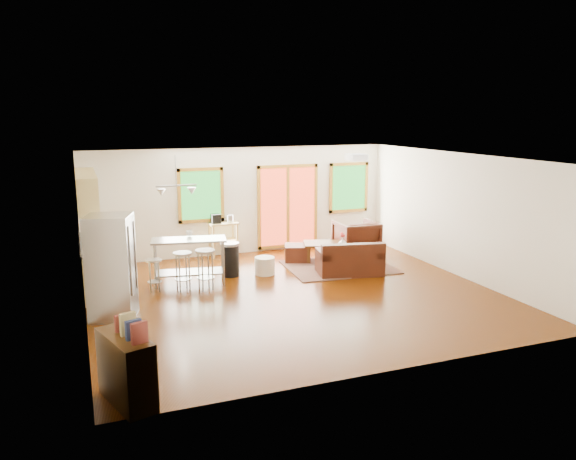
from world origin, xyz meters
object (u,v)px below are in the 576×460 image
object	(u,v)px
loveseat	(350,261)
armchair	(356,237)
coffee_table	(328,245)
kitchen_cart	(222,227)
ottoman	(297,253)
refrigerator	(112,267)
island	(189,253)
rug	(339,267)

from	to	relation	value
loveseat	armchair	world-z (taller)	armchair
coffee_table	kitchen_cart	size ratio (longest dim) A/B	1.20
armchair	ottoman	bearing A→B (deg)	-0.26
ottoman	kitchen_cart	bearing A→B (deg)	145.25
armchair	kitchen_cart	xyz separation A→B (m)	(-3.02, 1.12, 0.24)
armchair	ottoman	xyz separation A→B (m)	(-1.50, 0.07, -0.28)
loveseat	armchair	distance (m)	1.60
refrigerator	island	world-z (taller)	refrigerator
kitchen_cart	coffee_table	bearing A→B (deg)	-30.91
coffee_table	kitchen_cart	xyz separation A→B (m)	(-2.18, 1.31, 0.34)
rug	armchair	world-z (taller)	armchair
loveseat	armchair	bearing A→B (deg)	69.64
loveseat	kitchen_cart	distance (m)	3.31
coffee_table	kitchen_cart	bearing A→B (deg)	149.09
armchair	island	bearing A→B (deg)	13.41
armchair	loveseat	bearing A→B (deg)	60.13
coffee_table	refrigerator	bearing A→B (deg)	-157.16
coffee_table	refrigerator	distance (m)	5.38
coffee_table	island	xyz separation A→B (m)	(-3.36, -0.64, 0.26)
rug	kitchen_cart	world-z (taller)	kitchen_cart
rug	kitchen_cart	distance (m)	2.99
rug	island	size ratio (longest dim) A/B	1.48
loveseat	coffee_table	xyz separation A→B (m)	(0.01, 1.16, 0.09)
ottoman	coffee_table	bearing A→B (deg)	-20.83
ottoman	refrigerator	xyz separation A→B (m)	(-4.27, -2.33, 0.69)
coffee_table	kitchen_cart	world-z (taller)	kitchen_cart
coffee_table	island	size ratio (longest dim) A/B	0.81
rug	coffee_table	bearing A→B (deg)	90.57
armchair	ottoman	distance (m)	1.52
coffee_table	loveseat	bearing A→B (deg)	-90.54
rug	loveseat	world-z (taller)	loveseat
coffee_table	armchair	world-z (taller)	armchair
coffee_table	island	bearing A→B (deg)	-169.24
loveseat	coffee_table	size ratio (longest dim) A/B	1.19
coffee_table	refrigerator	xyz separation A→B (m)	(-4.93, -2.08, 0.50)
rug	island	xyz separation A→B (m)	(-3.37, -0.03, 0.63)
kitchen_cart	refrigerator	bearing A→B (deg)	-129.13
rug	armchair	size ratio (longest dim) A/B	2.41
loveseat	ottoman	xyz separation A→B (m)	(-0.65, 1.41, -0.09)
refrigerator	rug	bearing A→B (deg)	33.36
rug	ottoman	bearing A→B (deg)	127.83
loveseat	refrigerator	xyz separation A→B (m)	(-4.92, -0.92, 0.60)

